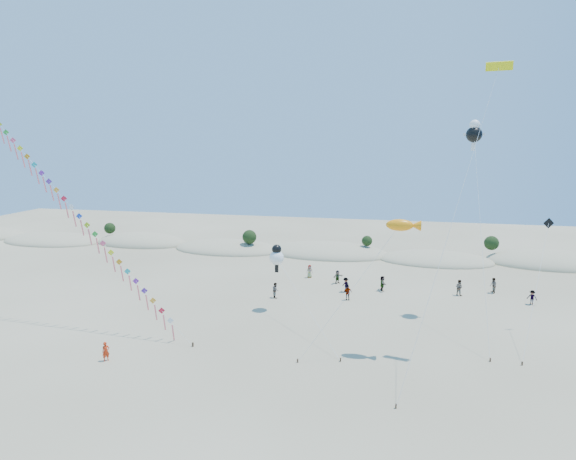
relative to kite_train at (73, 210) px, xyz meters
The scene contains 10 objects.
ground 25.23m from the kite_train, 31.51° to the right, with size 160.00×160.00×0.00m, color gray.
dune_ridge 40.49m from the kite_train, 58.39° to the left, with size 145.30×11.49×5.57m.
kite_train is the anchor object (origin of this frame).
fish_kite 29.88m from the kite_train, ahead, with size 9.13×4.33×11.10m.
cartoon_kite_low 19.86m from the kite_train, 22.82° to the left, with size 8.58×11.55×6.84m.
cartoon_kite_high 38.64m from the kite_train, 16.74° to the left, with size 2.00×12.60×19.19m.
parafoil_kite 37.99m from the kite_train, ahead, with size 7.86×11.71×23.12m.
dark_kite 42.49m from the kite_train, ahead, with size 4.13×9.35×10.33m.
flyer_foreground 14.37m from the kite_train, 44.60° to the right, with size 0.57×0.37×1.56m, color red.
beachgoers 34.29m from the kite_train, 28.47° to the left, with size 28.33×9.64×1.81m.
Camera 1 is at (9.57, -26.97, 17.14)m, focal length 30.00 mm.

